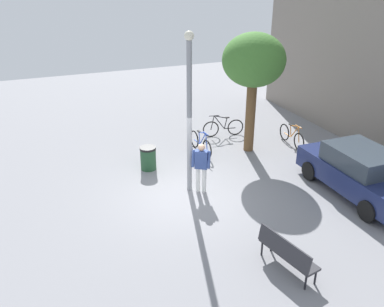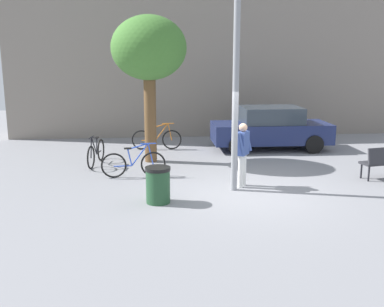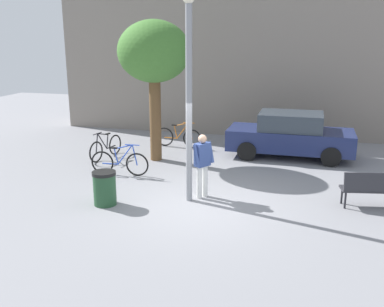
{
  "view_description": "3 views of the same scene",
  "coord_description": "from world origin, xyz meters",
  "views": [
    {
      "loc": [
        10.44,
        -4.09,
        6.58
      ],
      "look_at": [
        -0.76,
        0.45,
        1.05
      ],
      "focal_mm": 37.74,
      "sensor_mm": 36.0,
      "label": 1
    },
    {
      "loc": [
        -2.42,
        -10.67,
        3.38
      ],
      "look_at": [
        -1.34,
        0.64,
        0.87
      ],
      "focal_mm": 42.07,
      "sensor_mm": 36.0,
      "label": 2
    },
    {
      "loc": [
        2.47,
        -9.94,
        4.07
      ],
      "look_at": [
        -0.26,
        0.26,
        1.22
      ],
      "focal_mm": 40.97,
      "sensor_mm": 36.0,
      "label": 3
    }
  ],
  "objects": [
    {
      "name": "bicycle_black",
      "position": [
        -4.1,
        3.25,
        0.38
      ],
      "size": [
        0.36,
        1.79,
        0.97
      ],
      "color": "black",
      "rests_on": "ground_plane"
    },
    {
      "name": "lamppost",
      "position": [
        -0.32,
        0.18,
        2.78
      ],
      "size": [
        0.28,
        0.28,
        5.04
      ],
      "color": "gray",
      "rests_on": "ground_plane"
    },
    {
      "name": "ground_plane",
      "position": [
        0.0,
        0.0,
        0.0
      ],
      "size": [
        36.0,
        36.0,
        0.0
      ],
      "primitive_type": "plane",
      "color": "gray"
    },
    {
      "name": "person_by_lamppost",
      "position": [
        -0.04,
        0.47,
        0.97
      ],
      "size": [
        0.52,
        0.62,
        1.67
      ],
      "color": "white",
      "rests_on": "ground_plane"
    },
    {
      "name": "bicycle_blue",
      "position": [
        -2.88,
        1.67,
        0.38
      ],
      "size": [
        1.81,
        0.17,
        0.97
      ],
      "color": "black",
      "rests_on": "ground_plane"
    },
    {
      "name": "plaza_tree",
      "position": [
        -2.39,
        3.54,
        3.5
      ],
      "size": [
        2.33,
        2.33,
        4.57
      ],
      "color": "brown",
      "rests_on": "ground_plane"
    },
    {
      "name": "park_bench",
      "position": [
        4.18,
        0.84,
        0.55
      ],
      "size": [
        1.66,
        0.77,
        0.92
      ],
      "color": "#2D2D33",
      "rests_on": "ground_plane"
    },
    {
      "name": "parked_car_navy",
      "position": [
        1.94,
        5.04,
        0.77
      ],
      "size": [
        4.21,
        1.85,
        1.55
      ],
      "color": "navy",
      "rests_on": "ground_plane"
    },
    {
      "name": "trash_bin",
      "position": [
        -2.25,
        -0.64,
        0.43
      ],
      "size": [
        0.59,
        0.59,
        0.85
      ],
      "color": "#234C2D",
      "rests_on": "ground_plane"
    },
    {
      "name": "bicycle_orange",
      "position": [
        -2.16,
        5.41,
        0.38
      ],
      "size": [
        1.81,
        0.15,
        0.97
      ],
      "color": "black",
      "rests_on": "ground_plane"
    }
  ]
}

